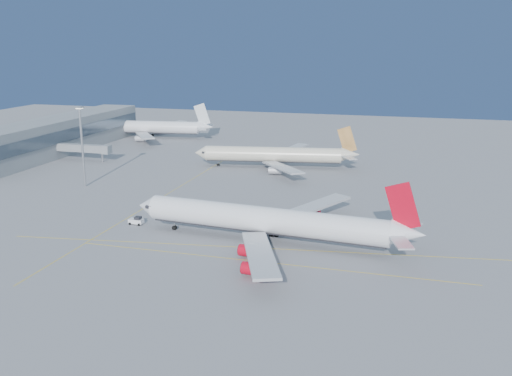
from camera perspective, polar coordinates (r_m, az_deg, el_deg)
name	(u,v)px	position (r m, az deg, el deg)	size (l,w,h in m)	color
ground	(260,240)	(140.73, 0.43, -5.18)	(500.00, 500.00, 0.00)	slate
terminal	(58,135)	(263.43, -19.19, 4.99)	(18.40, 110.00, 15.00)	gray
jet_bridge	(86,148)	(241.14, -16.62, 3.81)	(23.60, 3.60, 6.90)	gray
taxiway_lines	(213,227)	(150.72, -4.33, -3.86)	(118.86, 140.00, 0.02)	#E4BB0C
airliner_virgin	(270,221)	(137.16, 1.44, -3.32)	(72.91, 65.23, 17.98)	white
airliner_etihad	(276,155)	(219.04, 2.05, 3.35)	(63.56, 58.09, 16.63)	beige
airliner_third	(149,127)	(292.56, -10.69, 6.01)	(66.67, 60.98, 17.89)	white
pushback_tug	(136,221)	(155.12, -11.87, -3.22)	(3.88, 2.41, 2.17)	white
light_mast	(82,140)	(196.84, -17.03, 4.65)	(2.32, 2.32, 26.84)	gray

